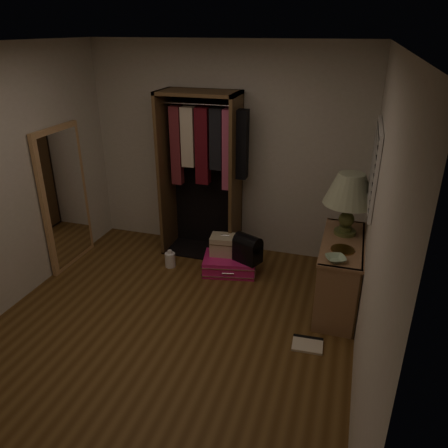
% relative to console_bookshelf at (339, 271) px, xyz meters
% --- Properties ---
extents(ground, '(4.00, 4.00, 0.00)m').
position_rel_console_bookshelf_xyz_m(ground, '(-1.53, -1.04, -0.39)').
color(ground, '#553818').
rests_on(ground, ground).
extents(room_walls, '(3.52, 4.02, 2.60)m').
position_rel_console_bookshelf_xyz_m(room_walls, '(-1.46, -1.00, 1.11)').
color(room_walls, beige).
rests_on(room_walls, ground).
extents(console_bookshelf, '(0.42, 1.12, 0.75)m').
position_rel_console_bookshelf_xyz_m(console_bookshelf, '(0.00, 0.00, 0.00)').
color(console_bookshelf, '#916646').
rests_on(console_bookshelf, ground).
extents(open_wardrobe, '(1.07, 0.50, 2.05)m').
position_rel_console_bookshelf_xyz_m(open_wardrobe, '(-1.73, 0.73, 0.84)').
color(open_wardrobe, brown).
rests_on(open_wardrobe, ground).
extents(floor_mirror, '(0.06, 0.80, 1.70)m').
position_rel_console_bookshelf_xyz_m(floor_mirror, '(-3.24, -0.04, 0.46)').
color(floor_mirror, tan).
rests_on(floor_mirror, ground).
extents(pink_suitcase, '(0.71, 0.58, 0.19)m').
position_rel_console_bookshelf_xyz_m(pink_suitcase, '(-1.28, 0.29, -0.29)').
color(pink_suitcase, '#D91A6F').
rests_on(pink_suitcase, ground).
extents(train_case, '(0.38, 0.29, 0.26)m').
position_rel_console_bookshelf_xyz_m(train_case, '(-1.36, 0.35, -0.08)').
color(train_case, '#BBAF8F').
rests_on(train_case, pink_suitcase).
extents(black_bag, '(0.36, 0.31, 0.34)m').
position_rel_console_bookshelf_xyz_m(black_bag, '(-1.05, 0.26, -0.02)').
color(black_bag, black).
rests_on(black_bag, pink_suitcase).
extents(table_lamp, '(0.60, 0.60, 0.65)m').
position_rel_console_bookshelf_xyz_m(table_lamp, '(0.01, 0.15, 0.84)').
color(table_lamp, '#4D572A').
rests_on(table_lamp, console_bookshelf).
extents(brass_tray, '(0.24, 0.24, 0.01)m').
position_rel_console_bookshelf_xyz_m(brass_tray, '(0.01, -0.24, 0.37)').
color(brass_tray, olive).
rests_on(brass_tray, console_bookshelf).
extents(ceramic_bowl, '(0.24, 0.24, 0.05)m').
position_rel_console_bookshelf_xyz_m(ceramic_bowl, '(-0.04, -0.47, 0.38)').
color(ceramic_bowl, '#AACAA8').
rests_on(ceramic_bowl, console_bookshelf).
extents(white_jug, '(0.16, 0.16, 0.22)m').
position_rel_console_bookshelf_xyz_m(white_jug, '(-2.01, 0.18, -0.29)').
color(white_jug, white).
rests_on(white_jug, ground).
extents(floor_book, '(0.29, 0.24, 0.03)m').
position_rel_console_bookshelf_xyz_m(floor_book, '(-0.20, -0.79, -0.38)').
color(floor_book, beige).
rests_on(floor_book, ground).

